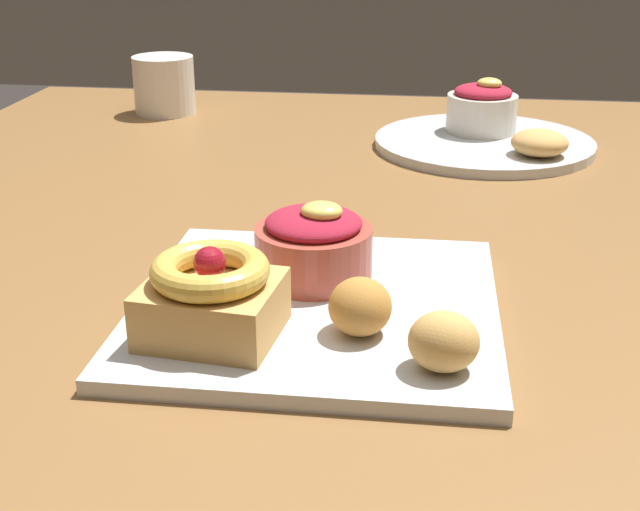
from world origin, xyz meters
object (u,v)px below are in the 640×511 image
(fritter_front, at_px, (360,307))
(back_pastry, at_px, (540,143))
(back_ramekin, at_px, (482,108))
(berry_ramekin, at_px, (314,245))
(fritter_middle, at_px, (444,342))
(front_plate, at_px, (317,307))
(cake_slice, at_px, (211,296))
(back_plate, at_px, (484,143))
(coffee_mug, at_px, (164,85))

(fritter_front, distance_m, back_pastry, 0.50)
(fritter_front, height_order, back_ramekin, back_ramekin)
(berry_ramekin, relative_size, back_ramekin, 1.03)
(fritter_front, distance_m, fritter_middle, 0.07)
(front_plate, distance_m, cake_slice, 0.10)
(front_plate, distance_m, fritter_middle, 0.13)
(front_plate, relative_size, fritter_middle, 5.91)
(back_plate, xyz_separation_m, back_pastry, (0.06, -0.07, 0.02))
(berry_ramekin, distance_m, fritter_middle, 0.17)
(back_pastry, height_order, coffee_mug, coffee_mug)
(fritter_front, bearing_deg, back_ramekin, 79.23)
(fritter_middle, height_order, back_pastry, fritter_middle)
(cake_slice, relative_size, berry_ramekin, 1.06)
(berry_ramekin, relative_size, back_pastry, 1.40)
(back_ramekin, relative_size, coffee_mug, 1.02)
(fritter_front, height_order, fritter_middle, fritter_front)
(fritter_middle, xyz_separation_m, back_ramekin, (0.05, 0.62, 0.01))
(front_plate, distance_m, back_pastry, 0.47)
(cake_slice, height_order, back_plate, cake_slice)
(cake_slice, bearing_deg, back_plate, 69.03)
(fritter_front, distance_m, back_ramekin, 0.59)
(back_pastry, bearing_deg, back_ramekin, 121.04)
(berry_ramekin, relative_size, back_plate, 0.34)
(fritter_front, bearing_deg, cake_slice, -171.55)
(back_ramekin, distance_m, back_pastry, 0.12)
(cake_slice, bearing_deg, fritter_front, 8.45)
(fritter_middle, bearing_deg, front_plate, 135.68)
(coffee_mug, bearing_deg, back_plate, -16.56)
(cake_slice, relative_size, back_plate, 0.36)
(back_pastry, relative_size, coffee_mug, 0.75)
(back_plate, relative_size, back_pastry, 4.14)
(cake_slice, height_order, fritter_front, cake_slice)
(front_plate, bearing_deg, back_plate, 73.17)
(fritter_middle, distance_m, back_ramekin, 0.62)
(front_plate, bearing_deg, fritter_front, -53.06)
(coffee_mug, bearing_deg, fritter_middle, -60.96)
(fritter_front, distance_m, back_plate, 0.55)
(back_plate, bearing_deg, fritter_middle, -95.46)
(front_plate, height_order, cake_slice, cake_slice)
(front_plate, bearing_deg, berry_ramekin, 100.50)
(coffee_mug, bearing_deg, back_ramekin, -12.55)
(berry_ramekin, bearing_deg, front_plate, -79.50)
(berry_ramekin, distance_m, back_plate, 0.48)
(fritter_front, bearing_deg, coffee_mug, 116.85)
(cake_slice, xyz_separation_m, back_pastry, (0.27, 0.49, -0.01))
(coffee_mug, bearing_deg, fritter_front, -63.15)
(cake_slice, height_order, coffee_mug, coffee_mug)
(fritter_front, height_order, back_pastry, fritter_front)
(fritter_middle, bearing_deg, coffee_mug, 119.04)
(front_plate, distance_m, coffee_mug, 0.70)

